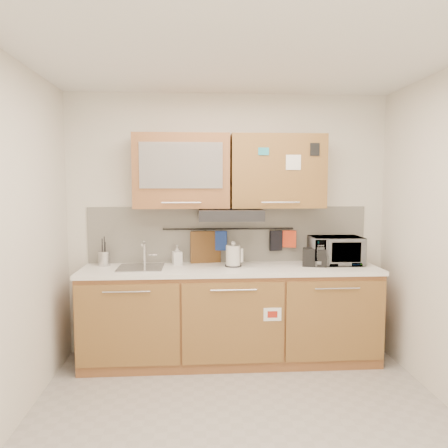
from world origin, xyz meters
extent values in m
plane|color=#9E9993|center=(0.00, 0.00, 0.00)|extent=(3.20, 3.20, 0.00)
plane|color=white|center=(0.00, 0.00, 2.60)|extent=(3.20, 3.20, 0.00)
plane|color=silver|center=(0.00, 1.50, 1.30)|extent=(3.20, 0.00, 3.20)
plane|color=silver|center=(-1.60, 0.00, 1.30)|extent=(0.00, 3.00, 3.00)
cube|color=#A06838|center=(0.00, 1.20, 0.44)|extent=(2.80, 0.60, 0.88)
cube|color=black|center=(0.00, 1.20, 0.05)|extent=(2.80, 0.54, 0.10)
cube|color=olive|center=(-0.93, 0.89, 0.47)|extent=(0.91, 0.02, 0.74)
cylinder|color=silver|center=(-0.93, 0.86, 0.78)|extent=(0.41, 0.01, 0.01)
cube|color=olive|center=(0.00, 0.89, 0.47)|extent=(0.91, 0.02, 0.74)
cylinder|color=silver|center=(0.00, 0.86, 0.78)|extent=(0.41, 0.01, 0.01)
cube|color=olive|center=(0.93, 0.89, 0.47)|extent=(0.91, 0.02, 0.74)
cylinder|color=silver|center=(0.93, 0.86, 0.78)|extent=(0.41, 0.01, 0.01)
cube|color=white|center=(0.00, 1.19, 0.90)|extent=(2.82, 0.62, 0.04)
cube|color=silver|center=(0.00, 1.49, 1.20)|extent=(2.80, 0.02, 0.56)
cube|color=#A06838|center=(-0.46, 1.32, 1.83)|extent=(0.90, 0.35, 0.70)
cube|color=silver|center=(-0.46, 1.14, 1.88)|extent=(0.76, 0.02, 0.42)
cube|color=olive|center=(0.46, 1.32, 1.83)|extent=(0.90, 0.35, 0.70)
cube|color=white|center=(0.58, 1.14, 1.91)|extent=(0.14, 0.00, 0.14)
cube|color=black|center=(0.00, 1.25, 1.42)|extent=(0.60, 0.46, 0.10)
cube|color=silver|center=(-0.85, 1.20, 0.92)|extent=(0.42, 0.40, 0.03)
cylinder|color=silver|center=(-0.83, 1.36, 1.04)|extent=(0.03, 0.03, 0.24)
cylinder|color=silver|center=(-0.83, 1.28, 1.14)|extent=(0.02, 0.18, 0.02)
cylinder|color=black|center=(0.00, 1.45, 1.26)|extent=(1.30, 0.02, 0.02)
cylinder|color=silver|center=(-1.21, 1.35, 0.99)|extent=(0.15, 0.15, 0.14)
cylinder|color=black|center=(-1.23, 1.36, 1.05)|extent=(0.01, 0.01, 0.26)
cylinder|color=black|center=(-1.20, 1.33, 1.04)|extent=(0.01, 0.01, 0.24)
cylinder|color=black|center=(-1.21, 1.37, 1.06)|extent=(0.01, 0.01, 0.28)
cylinder|color=black|center=(-1.23, 1.33, 1.02)|extent=(0.01, 0.01, 0.21)
cylinder|color=silver|center=(0.03, 1.24, 1.02)|extent=(0.18, 0.18, 0.20)
sphere|color=silver|center=(0.03, 1.24, 1.14)|extent=(0.05, 0.05, 0.05)
cube|color=silver|center=(0.11, 1.20, 1.03)|extent=(0.03, 0.03, 0.13)
cylinder|color=black|center=(0.03, 1.24, 0.93)|extent=(0.16, 0.16, 0.01)
cube|color=black|center=(0.81, 1.20, 1.01)|extent=(0.25, 0.19, 0.17)
cube|color=black|center=(0.77, 1.21, 1.08)|extent=(0.09, 0.11, 0.01)
cube|color=black|center=(0.85, 1.19, 1.08)|extent=(0.09, 0.11, 0.01)
imported|color=#999999|center=(1.04, 1.28, 1.06)|extent=(0.50, 0.34, 0.27)
imported|color=#999999|center=(-0.51, 1.36, 1.02)|extent=(0.11, 0.11, 0.19)
cube|color=brown|center=(-0.23, 1.44, 1.05)|extent=(0.31, 0.07, 0.38)
cube|color=navy|center=(-0.08, 1.44, 1.14)|extent=(0.12, 0.05, 0.19)
cube|color=black|center=(0.48, 1.44, 1.14)|extent=(0.13, 0.07, 0.20)
cube|color=red|center=(0.61, 1.44, 1.15)|extent=(0.14, 0.06, 0.17)
camera|label=1|loc=(-0.33, -2.89, 1.73)|focal=35.00mm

